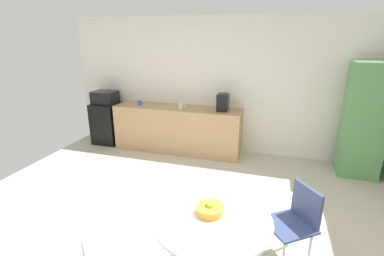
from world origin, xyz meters
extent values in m
plane|color=beige|center=(0.00, 0.00, 0.00)|extent=(6.00, 6.00, 0.00)
cube|color=white|center=(0.00, 3.00, 1.30)|extent=(6.00, 0.10, 2.60)
cube|color=tan|center=(-0.67, 2.65, 0.45)|extent=(2.52, 0.60, 0.90)
cube|color=black|center=(-2.29, 2.65, 0.43)|extent=(0.54, 0.54, 0.87)
cube|color=black|center=(-2.29, 2.65, 1.00)|extent=(0.48, 0.38, 0.26)
cube|color=#599959|center=(2.55, 2.55, 0.93)|extent=(0.60, 0.50, 1.87)
cylinder|color=silver|center=(0.71, -0.34, 0.38)|extent=(0.08, 0.08, 0.70)
cylinder|color=white|center=(0.71, -0.34, 0.72)|extent=(1.04, 1.04, 0.03)
cylinder|color=silver|center=(1.17, 0.19, 0.21)|extent=(0.02, 0.02, 0.42)
cylinder|color=silver|center=(1.61, 0.13, 0.21)|extent=(0.02, 0.02, 0.42)
cylinder|color=silver|center=(1.42, 0.38, 0.21)|extent=(0.02, 0.02, 0.42)
cube|color=#384772|center=(1.39, 0.16, 0.44)|extent=(0.59, 0.59, 0.03)
cube|color=#384772|center=(1.54, 0.27, 0.64)|extent=(0.26, 0.33, 0.38)
cylinder|color=gold|center=(0.68, -0.28, 0.77)|extent=(0.25, 0.25, 0.07)
sphere|color=#66B233|center=(0.67, -0.28, 0.81)|extent=(0.07, 0.07, 0.07)
sphere|color=yellow|center=(0.68, -0.28, 0.81)|extent=(0.07, 0.07, 0.07)
sphere|color=yellow|center=(0.67, -0.29, 0.81)|extent=(0.07, 0.07, 0.07)
cylinder|color=#3F66BF|center=(-1.46, 2.61, 0.95)|extent=(0.08, 0.08, 0.09)
torus|color=#3F66BF|center=(-1.41, 2.61, 0.95)|extent=(0.06, 0.01, 0.06)
cylinder|color=white|center=(-0.58, 2.58, 0.95)|extent=(0.08, 0.08, 0.09)
torus|color=white|center=(-0.52, 2.58, 0.95)|extent=(0.06, 0.01, 0.06)
cylinder|color=white|center=(0.24, 2.58, 0.95)|extent=(0.08, 0.08, 0.09)
torus|color=white|center=(0.30, 2.58, 0.95)|extent=(0.06, 0.01, 0.06)
cube|color=black|center=(0.23, 2.65, 1.06)|extent=(0.20, 0.24, 0.32)
camera|label=1|loc=(1.14, -2.36, 2.24)|focal=26.17mm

